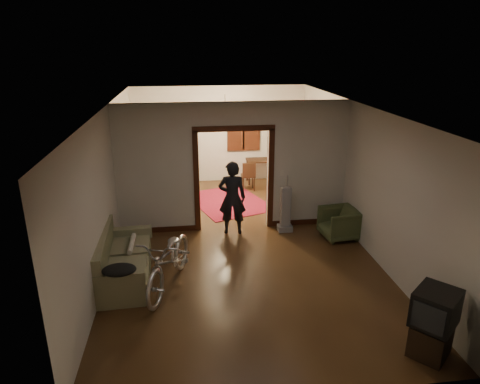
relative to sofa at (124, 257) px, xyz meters
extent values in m
cube|color=#342010|center=(2.15, 1.23, -0.43)|extent=(5.00, 8.50, 0.01)
cube|color=white|center=(2.15, 1.23, 2.37)|extent=(5.00, 8.50, 0.01)
cube|color=beige|center=(2.15, 5.48, 0.97)|extent=(5.00, 0.02, 2.80)
cube|color=beige|center=(-0.35, 1.23, 0.97)|extent=(0.02, 8.50, 2.80)
cube|color=beige|center=(4.65, 1.23, 0.97)|extent=(0.02, 8.50, 2.80)
cube|color=beige|center=(2.15, 1.98, 0.97)|extent=(5.00, 0.14, 2.80)
cube|color=#34160B|center=(2.15, 1.98, 0.67)|extent=(1.74, 0.20, 2.32)
cube|color=black|center=(2.85, 5.44, 1.12)|extent=(0.98, 0.06, 1.28)
sphere|color=#FFE0A5|center=(2.15, 3.73, 1.92)|extent=(0.24, 0.24, 0.24)
cube|color=silver|center=(3.20, 1.91, 0.82)|extent=(0.08, 0.01, 0.12)
cube|color=#676845|center=(0.00, 0.00, 0.00)|extent=(0.93, 1.91, 0.86)
cylinder|color=beige|center=(0.10, 0.30, 0.10)|extent=(0.09, 0.72, 0.09)
ellipsoid|color=black|center=(0.05, -0.91, 0.25)|extent=(0.51, 0.39, 0.15)
imported|color=silver|center=(0.79, -0.36, 0.08)|extent=(1.24, 2.05, 1.01)
imported|color=#444F2C|center=(4.29, 1.12, -0.10)|extent=(0.81, 0.79, 0.67)
cube|color=black|center=(4.24, -2.52, -0.21)|extent=(0.66, 0.65, 0.44)
cube|color=black|center=(4.24, -2.52, 0.29)|extent=(0.75, 0.74, 0.48)
cube|color=gray|center=(3.24, 1.63, 0.08)|extent=(0.34, 0.29, 1.02)
imported|color=black|center=(2.08, 1.69, 0.38)|extent=(0.63, 0.46, 1.62)
cube|color=maroon|center=(2.19, 3.59, -0.42)|extent=(2.34, 2.67, 0.02)
cube|color=#243620|center=(0.73, 5.06, 0.39)|extent=(0.87, 0.54, 1.65)
sphere|color=#1E5972|center=(0.73, 5.06, 1.51)|extent=(0.25, 0.25, 0.25)
cube|color=black|center=(3.37, 5.13, -0.09)|extent=(1.02, 0.69, 0.69)
cube|color=black|center=(2.85, 4.50, -0.02)|extent=(0.39, 0.39, 0.82)
camera|label=1|loc=(1.12, -6.84, 3.52)|focal=32.00mm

